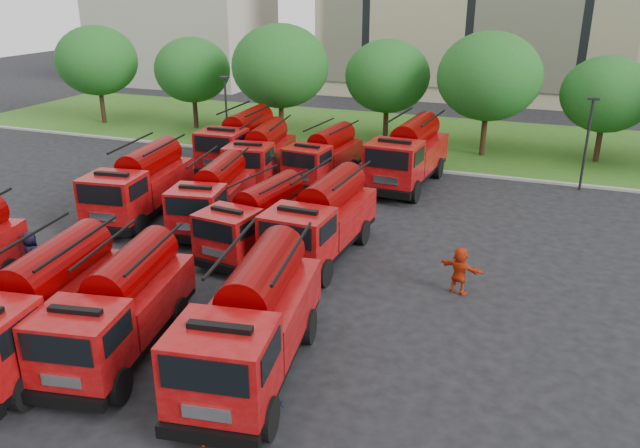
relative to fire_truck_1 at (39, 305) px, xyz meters
The scene contains 29 objects.
ground 7.33m from the fire_truck_1, 58.47° to the left, with size 140.00×140.00×0.00m, color black.
lawn 32.34m from the fire_truck_1, 83.36° to the left, with size 70.00×16.00×0.12m, color #234E14.
curb 24.33m from the fire_truck_1, 81.15° to the left, with size 70.00×0.30×0.14m, color gray.
side_building 56.65m from the fire_truck_1, 117.67° to the left, with size 18.00×12.00×10.00m, color #9B9889.
tree_0 34.80m from the fire_truck_1, 125.81° to the left, with size 6.30×6.30×7.70m.
tree_1 31.70m from the fire_truck_1, 112.87° to the left, with size 5.71×5.71×6.98m.
tree_2 28.16m from the fire_truck_1, 98.79° to the left, with size 6.72×6.72×8.22m.
tree_3 30.36m from the fire_truck_1, 84.81° to the left, with size 5.88×5.88×7.19m.
tree_4 30.41m from the fire_truck_1, 71.20° to the left, with size 6.55×6.55×8.01m.
tree_5 34.10m from the fire_truck_1, 60.51° to the left, with size 5.46×5.46×6.68m.
lamp_post_0 24.15m from the fire_truck_1, 105.06° to the left, with size 0.60×0.25×5.11m.
lamp_post_1 28.13m from the fire_truck_1, 55.95° to the left, with size 0.60×0.25×5.11m.
fire_truck_1 is the anchor object (origin of this frame).
fire_truck_2 2.44m from the fire_truck_1, 21.88° to the left, with size 3.49×7.05×3.07m.
fire_truck_3 6.70m from the fire_truck_1, 11.61° to the left, with size 3.69×7.76×3.40m.
fire_truck_4 12.13m from the fire_truck_1, 111.53° to the left, with size 3.46×7.51×3.30m.
fire_truck_5 11.48m from the fire_truck_1, 92.57° to the left, with size 3.34×6.80×2.96m.
fire_truck_6 9.89m from the fire_truck_1, 74.11° to the left, with size 2.95×6.55×2.88m.
fire_truck_7 11.35m from the fire_truck_1, 61.10° to the left, with size 2.86×7.28×3.27m.
fire_truck_8 21.07m from the fire_truck_1, 100.70° to the left, with size 2.94×7.52×3.39m.
fire_truck_9 18.76m from the fire_truck_1, 94.68° to the left, with size 3.34×7.16×3.14m.
fire_truck_10 19.98m from the fire_truck_1, 84.66° to the left, with size 2.84×6.67×2.96m.
fire_truck_11 21.88m from the fire_truck_1, 72.65° to the left, with size 3.31×8.04×3.59m.
firefighter_0 7.34m from the fire_truck_1, 15.03° to the right, with size 0.64×0.46×1.74m, color #B82E0E.
firefighter_1 3.24m from the fire_truck_1, 12.45° to the right, with size 0.84×0.46×1.73m, color #B82E0E.
firefighter_2 5.71m from the fire_truck_1, ahead, with size 1.11×0.63×1.90m, color #B82E0E.
firefighter_3 8.01m from the fire_truck_1, ahead, with size 0.95×0.49×1.47m, color black.
firefighter_4 5.94m from the fire_truck_1, 137.08° to the left, with size 0.96×0.63×1.96m, color black.
firefighter_5 14.35m from the fire_truck_1, 36.88° to the left, with size 1.70×0.73×1.83m, color #B82E0E.
Camera 1 is at (10.21, -18.72, 10.82)m, focal length 35.00 mm.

